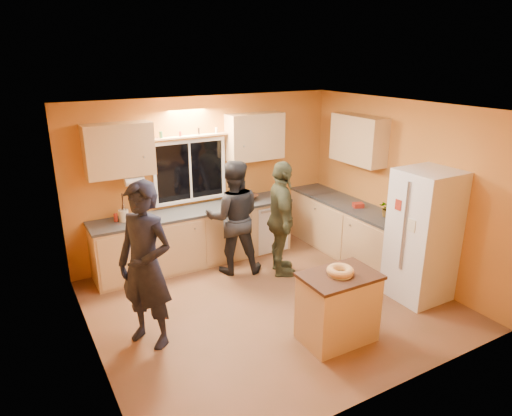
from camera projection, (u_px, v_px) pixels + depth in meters
ground at (271, 304)px, 6.16m from camera, size 4.50×4.50×0.00m
room_shell at (263, 180)px, 6.03m from camera, size 4.54×4.04×2.61m
back_counter at (217, 232)px, 7.42m from camera, size 4.23×0.62×0.90m
right_counter at (358, 234)px, 7.34m from camera, size 0.62×1.84×0.90m
refrigerator at (423, 236)px, 6.10m from camera, size 0.72×0.70×1.80m
island at (338, 307)px, 5.28m from camera, size 0.88×0.61×0.84m
bundt_pastry at (340, 271)px, 5.13m from camera, size 0.31×0.31×0.09m
person_left at (146, 266)px, 5.07m from camera, size 0.78×0.85×1.94m
person_center at (233, 217)px, 6.84m from camera, size 1.04×0.94×1.75m
person_right at (281, 219)px, 6.76m from camera, size 0.80×1.11×1.76m
mixing_bowl at (246, 197)px, 7.57m from camera, size 0.46×0.46×0.09m
utensil_crock at (124, 215)px, 6.60m from camera, size 0.14×0.14×0.17m
potted_plant at (387, 208)px, 6.77m from camera, size 0.30×0.28×0.27m
red_box at (358, 205)px, 7.21m from camera, size 0.19×0.17×0.07m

